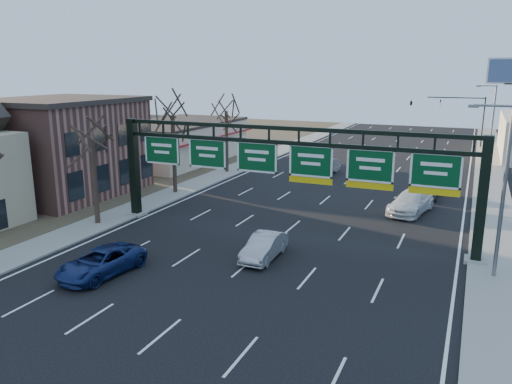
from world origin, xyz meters
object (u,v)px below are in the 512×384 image
at_px(sign_gantry, 286,166).
at_px(car_white_wagon, 411,202).
at_px(car_blue_suv, 101,262).
at_px(car_silver_sedan, 264,247).

xyz_separation_m(sign_gantry, car_white_wagon, (6.87, 9.01, -3.81)).
height_order(car_blue_suv, car_silver_sedan, car_blue_suv).
relative_size(sign_gantry, car_silver_sedan, 5.79).
bearing_deg(car_blue_suv, car_white_wagon, 60.71).
bearing_deg(car_silver_sedan, car_white_wagon, 63.18).
relative_size(sign_gantry, car_white_wagon, 4.36).
relative_size(sign_gantry, car_blue_suv, 4.85).
height_order(car_blue_suv, car_white_wagon, car_white_wagon).
bearing_deg(sign_gantry, car_silver_sedan, -85.57).
distance_m(car_silver_sedan, car_white_wagon, 14.82).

